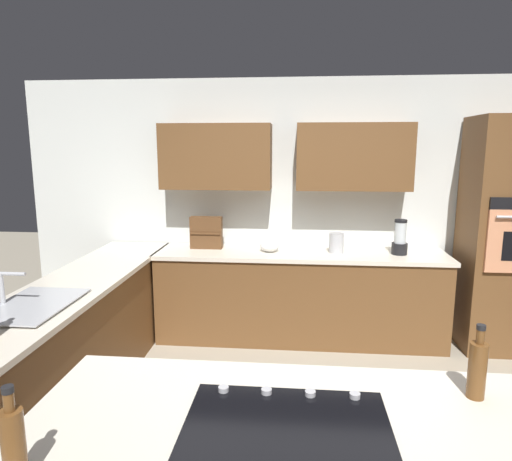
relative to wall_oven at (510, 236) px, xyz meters
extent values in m
plane|color=#9E937F|center=(1.85, 1.72, -1.10)|extent=(14.00, 14.00, 0.00)
cube|color=silver|center=(1.85, -0.38, 0.20)|extent=(6.00, 0.10, 2.60)
cube|color=brown|center=(1.45, -0.16, 0.72)|extent=(1.10, 0.34, 0.64)
cube|color=brown|center=(2.80, -0.16, 0.72)|extent=(1.10, 0.34, 0.64)
cube|color=brown|center=(1.95, 0.00, -0.67)|extent=(2.80, 0.60, 0.86)
cube|color=silver|center=(1.95, 0.00, -0.22)|extent=(2.84, 0.64, 0.04)
cube|color=brown|center=(3.67, 1.17, -0.67)|extent=(0.60, 2.90, 0.86)
cube|color=silver|center=(3.67, 1.17, -0.22)|extent=(0.64, 2.94, 0.04)
cube|color=silver|center=(2.00, 2.88, -0.22)|extent=(2.02, 1.05, 0.04)
cube|color=brown|center=(0.00, 0.00, 0.00)|extent=(0.80, 0.60, 2.20)
cube|color=#515456|center=(3.67, 1.56, -0.19)|extent=(0.40, 0.30, 0.02)
cube|color=#515456|center=(3.67, 1.90, -0.19)|extent=(0.40, 0.30, 0.02)
cube|color=#B7BABF|center=(3.67, 1.73, -0.18)|extent=(0.46, 0.70, 0.01)
cylinder|color=#B7BABF|center=(3.87, 1.73, -0.09)|extent=(0.03, 0.03, 0.22)
cylinder|color=#B7BABF|center=(3.79, 1.73, 0.02)|extent=(0.18, 0.02, 0.02)
cube|color=black|center=(2.00, 2.88, -0.19)|extent=(0.76, 0.56, 0.01)
cylinder|color=#B2B2B7|center=(1.73, 2.65, -0.17)|extent=(0.04, 0.04, 0.02)
cylinder|color=#B2B2B7|center=(1.91, 2.65, -0.17)|extent=(0.04, 0.04, 0.02)
cylinder|color=#B2B2B7|center=(2.09, 2.65, -0.17)|extent=(0.04, 0.04, 0.02)
cylinder|color=#B2B2B7|center=(2.27, 2.65, -0.17)|extent=(0.04, 0.04, 0.02)
cylinder|color=black|center=(1.00, 0.00, -0.14)|extent=(0.15, 0.15, 0.11)
cylinder|color=silver|center=(1.00, 0.00, 0.01)|extent=(0.11, 0.11, 0.20)
cylinder|color=black|center=(1.00, 0.00, 0.13)|extent=(0.12, 0.12, 0.03)
ellipsoid|color=white|center=(2.25, 0.00, -0.15)|extent=(0.19, 0.19, 0.11)
cube|color=brown|center=(2.90, -0.08, -0.04)|extent=(0.32, 0.10, 0.32)
cube|color=brown|center=(2.90, -0.03, -0.04)|extent=(0.31, 0.02, 0.02)
cylinder|color=#B7BABF|center=(1.60, 0.00, -0.10)|extent=(0.14, 0.14, 0.19)
cylinder|color=brown|center=(2.82, 3.21, -0.08)|extent=(0.07, 0.07, 0.24)
cylinder|color=brown|center=(2.82, 3.21, 0.07)|extent=(0.03, 0.03, 0.06)
cylinder|color=black|center=(2.82, 3.21, 0.11)|extent=(0.04, 0.04, 0.02)
cylinder|color=brown|center=(1.24, 2.57, -0.08)|extent=(0.07, 0.07, 0.24)
cylinder|color=brown|center=(1.24, 2.57, 0.07)|extent=(0.03, 0.03, 0.06)
cylinder|color=black|center=(1.24, 2.57, 0.11)|extent=(0.04, 0.04, 0.02)
camera|label=1|loc=(1.98, 4.37, 0.82)|focal=31.89mm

